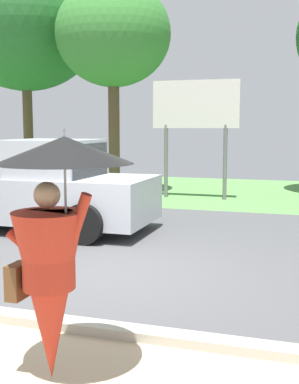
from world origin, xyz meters
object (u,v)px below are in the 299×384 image
(monk_pedestrian, at_px, (53,248))
(tree_right_mid, at_px, (25,21))
(roadside_billboard, at_px, (196,113))
(tree_right_far, at_px, (113,35))
(pickup_truck, at_px, (32,188))

(monk_pedestrian, xyz_separation_m, tree_right_mid, (-8.06, 13.02, 4.79))
(roadside_billboard, bearing_deg, tree_right_far, 170.31)
(pickup_truck, distance_m, tree_right_far, 7.24)
(monk_pedestrian, bearing_deg, pickup_truck, 129.19)
(pickup_truck, height_order, tree_right_far, tree_right_far)
(monk_pedestrian, distance_m, tree_right_mid, 16.04)
(monk_pedestrian, distance_m, pickup_truck, 6.66)
(monk_pedestrian, height_order, tree_right_far, tree_right_far)
(tree_right_mid, bearing_deg, roadside_billboard, -15.98)
(pickup_truck, bearing_deg, roadside_billboard, 58.97)
(tree_right_mid, height_order, tree_right_far, tree_right_mid)
(monk_pedestrian, bearing_deg, tree_right_far, 116.12)
(monk_pedestrian, bearing_deg, tree_right_mid, 128.64)
(monk_pedestrian, bearing_deg, roadside_billboard, 103.34)
(monk_pedestrian, height_order, pickup_truck, monk_pedestrian)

